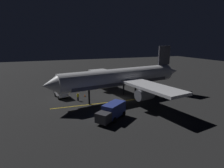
% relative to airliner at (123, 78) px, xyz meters
% --- Properties ---
extents(ground_plane, '(180.00, 180.00, 0.20)m').
position_rel_airliner_xyz_m(ground_plane, '(-0.09, 0.55, -4.75)').
color(ground_plane, black).
extents(apron_guide_stripe, '(0.76, 22.07, 0.01)m').
position_rel_airliner_xyz_m(apron_guide_stripe, '(-1.60, 4.55, -4.65)').
color(apron_guide_stripe, gold).
rests_on(apron_guide_stripe, ground_plane).
extents(airliner, '(30.76, 33.97, 11.33)m').
position_rel_airliner_xyz_m(airliner, '(0.00, 0.00, 0.00)').
color(airliner, white).
rests_on(airliner, ground_plane).
extents(baggage_truck, '(5.99, 3.11, 2.57)m').
position_rel_airliner_xyz_m(baggage_truck, '(6.15, 12.74, -3.36)').
color(baggage_truck, silver).
rests_on(baggage_truck, ground_plane).
extents(catering_truck, '(5.32, 6.13, 2.61)m').
position_rel_airliner_xyz_m(catering_truck, '(-9.95, 6.29, -3.33)').
color(catering_truck, navy).
rests_on(catering_truck, ground_plane).
extents(ground_crew_worker, '(0.40, 0.40, 1.74)m').
position_rel_airliner_xyz_m(ground_crew_worker, '(1.73, 9.63, -3.77)').
color(ground_crew_worker, black).
rests_on(ground_crew_worker, ground_plane).
extents(traffic_cone_near_left, '(0.50, 0.50, 0.55)m').
position_rel_airliner_xyz_m(traffic_cone_near_left, '(4.29, 7.57, -4.40)').
color(traffic_cone_near_left, '#EA590F').
rests_on(traffic_cone_near_left, ground_plane).
extents(traffic_cone_near_right, '(0.50, 0.50, 0.55)m').
position_rel_airliner_xyz_m(traffic_cone_near_right, '(-4.14, 2.60, -4.40)').
color(traffic_cone_near_right, '#EA590F').
rests_on(traffic_cone_near_right, ground_plane).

